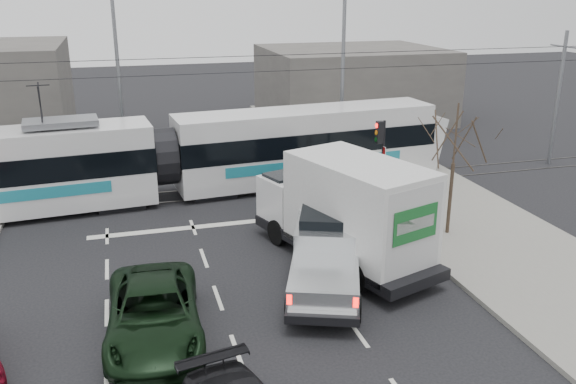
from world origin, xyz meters
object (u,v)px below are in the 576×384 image
object	(u,v)px
street_lamp_far	(114,69)
tram	(163,158)
bare_tree	(455,140)
silver_pickup	(326,253)
traffic_signal	(381,144)
street_lamp_near	(340,66)
navy_pickup	(336,200)
box_truck	(346,211)
green_car	(154,313)

from	to	relation	value
street_lamp_far	tram	distance (m)	7.17
bare_tree	silver_pickup	size ratio (longest dim) A/B	0.80
silver_pickup	bare_tree	bearing A→B (deg)	44.09
traffic_signal	tram	distance (m)	9.57
street_lamp_near	silver_pickup	distance (m)	15.55
bare_tree	silver_pickup	distance (m)	6.86
traffic_signal	navy_pickup	distance (m)	3.62
street_lamp_near	box_truck	size ratio (longest dim) A/B	1.14
street_lamp_near	street_lamp_far	world-z (taller)	same
traffic_signal	street_lamp_near	distance (m)	7.91
navy_pickup	green_car	size ratio (longest dim) A/B	1.01
tram	box_truck	world-z (taller)	tram
traffic_signal	street_lamp_near	bearing A→B (deg)	83.59
green_car	street_lamp_near	bearing A→B (deg)	58.24
traffic_signal	bare_tree	bearing A→B (deg)	-74.24
box_truck	green_car	size ratio (longest dim) A/B	1.47
bare_tree	box_truck	distance (m)	5.09
street_lamp_near	green_car	bearing A→B (deg)	-125.00
box_truck	traffic_signal	bearing A→B (deg)	36.46
street_lamp_near	silver_pickup	size ratio (longest dim) A/B	1.43
street_lamp_near	green_car	world-z (taller)	street_lamp_near
bare_tree	street_lamp_far	size ratio (longest dim) A/B	0.56
street_lamp_far	green_car	world-z (taller)	street_lamp_far
navy_pickup	green_car	xyz separation A→B (m)	(-7.53, -6.40, -0.34)
bare_tree	street_lamp_far	xyz separation A→B (m)	(-11.79, 13.50, 1.32)
traffic_signal	box_truck	size ratio (longest dim) A/B	0.46
traffic_signal	tram	xyz separation A→B (m)	(-8.93, 3.32, -0.84)
street_lamp_far	green_car	xyz separation A→B (m)	(0.48, -17.74, -4.36)
traffic_signal	street_lamp_far	size ratio (longest dim) A/B	0.40
street_lamp_near	tram	xyz separation A→B (m)	(-9.77, -4.18, -3.21)
street_lamp_near	street_lamp_far	xyz separation A→B (m)	(-11.50, 2.00, 0.00)
street_lamp_far	green_car	bearing A→B (deg)	-88.45
silver_pickup	navy_pickup	size ratio (longest dim) A/B	1.15
tram	box_truck	xyz separation A→B (m)	(5.47, -8.33, -0.06)
street_lamp_far	box_truck	bearing A→B (deg)	-63.62
traffic_signal	green_car	bearing A→B (deg)	-141.02
tram	street_lamp_near	bearing A→B (deg)	18.01
green_car	bare_tree	bearing A→B (deg)	23.80
navy_pickup	box_truck	bearing A→B (deg)	-96.73
navy_pickup	green_car	world-z (taller)	navy_pickup
street_lamp_far	silver_pickup	bearing A→B (deg)	-69.42
silver_pickup	tram	bearing A→B (deg)	134.46
tram	navy_pickup	world-z (taller)	tram
navy_pickup	silver_pickup	bearing A→B (deg)	-105.80
box_truck	street_lamp_near	bearing A→B (deg)	52.11
traffic_signal	street_lamp_far	distance (m)	14.47
street_lamp_near	box_truck	xyz separation A→B (m)	(-4.30, -12.51, -3.27)
traffic_signal	street_lamp_far	xyz separation A→B (m)	(-10.66, 9.50, 2.37)
box_truck	street_lamp_far	bearing A→B (deg)	97.46
bare_tree	silver_pickup	world-z (taller)	bare_tree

